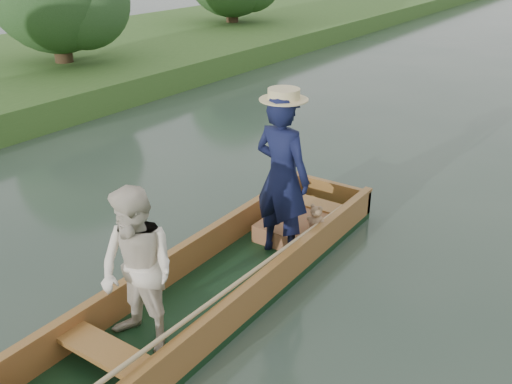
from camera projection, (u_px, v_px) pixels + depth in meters
The scene contains 2 objects.
ground at pixel (224, 292), 6.10m from camera, with size 120.00×120.00×0.00m, color #283D30.
punt at pixel (228, 241), 5.85m from camera, with size 1.12×5.14×2.01m.
Camera 1 is at (3.17, -4.02, 3.49)m, focal length 40.00 mm.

